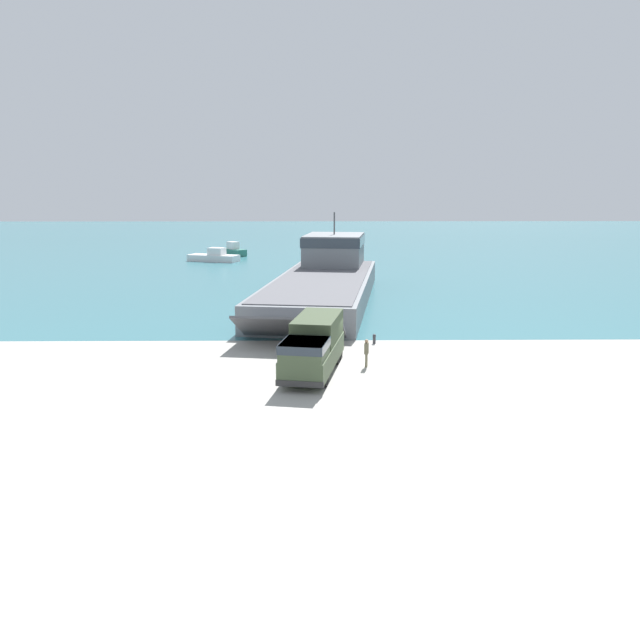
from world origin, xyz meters
TOP-DOWN VIEW (x-y plane):
  - ground_plane at (0.00, 0.00)m, footprint 240.00×240.00m
  - water_surface at (0.00, 94.60)m, footprint 240.00×180.00m
  - landing_craft at (-0.59, 23.13)m, footprint 12.90×35.36m
  - military_truck at (-1.85, -3.19)m, footprint 3.91×8.46m
  - soldier_on_ramp at (1.27, -2.13)m, footprint 0.32×0.48m
  - moored_boat_a at (-15.05, 64.40)m, footprint 5.40×5.81m
  - moored_boat_b at (-16.60, 55.59)m, footprint 8.04×5.04m
  - mooring_bollard at (2.32, 3.66)m, footprint 0.24×0.24m

SIDE VIEW (x-z plane):
  - ground_plane at x=0.00m, z-range 0.00..0.00m
  - water_surface at x=0.00m, z-range 0.00..0.01m
  - mooring_bollard at x=2.32m, z-range 0.03..0.69m
  - moored_boat_b at x=-16.60m, z-range -0.34..1.69m
  - moored_boat_a at x=-15.05m, z-range -0.38..1.87m
  - soldier_on_ramp at x=1.27m, z-range 0.13..1.80m
  - military_truck at x=-1.85m, z-range 0.07..3.13m
  - landing_craft at x=-0.59m, z-range -2.04..6.00m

